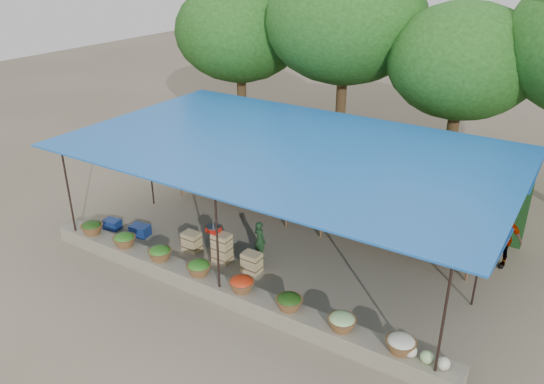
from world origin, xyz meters
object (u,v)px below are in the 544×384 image
Objects in this scene: crate_counter at (221,250)px; weighing_scale at (213,229)px; blue_crate_front at (112,224)px; vendor_seated at (260,240)px; blue_crate_back at (140,230)px.

crate_counter is 0.58m from weighing_scale.
weighing_scale reaches higher than blue_crate_front.
crate_counter is at bearing -0.00° from weighing_scale.
vendor_seated is at bearing 33.09° from weighing_scale.
crate_counter is at bearing 54.58° from vendor_seated.
weighing_scale is 3.51m from blue_crate_front.
vendor_seated is 3.55m from blue_crate_back.
weighing_scale reaches higher than vendor_seated.
blue_crate_back is at bearing 27.55° from vendor_seated.
blue_crate_back reaches higher than blue_crate_front.
vendor_seated reaches higher than crate_counter.
crate_counter is 1.00m from vendor_seated.
blue_crate_front is at bearing 179.86° from blue_crate_back.
weighing_scale is at bearing 180.00° from crate_counter.
crate_counter is 4.65× the size of blue_crate_back.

